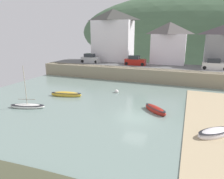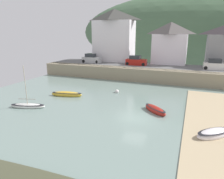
% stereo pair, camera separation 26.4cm
% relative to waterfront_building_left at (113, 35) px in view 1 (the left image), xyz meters
% --- Properties ---
extents(ground, '(48.00, 41.00, 0.61)m').
position_rel_waterfront_building_left_xyz_m(ground, '(13.47, -34.76, -8.06)').
color(ground, gray).
extents(quay_seawall, '(48.00, 9.40, 2.40)m').
position_rel_waterfront_building_left_xyz_m(quay_seawall, '(12.08, -7.70, -6.87)').
color(quay_seawall, gray).
rests_on(quay_seawall, ground).
extents(hillside_backdrop, '(80.00, 44.00, 25.20)m').
position_rel_waterfront_building_left_xyz_m(hillside_backdrop, '(17.97, 30.00, 0.60)').
color(hillside_backdrop, '#476647').
rests_on(hillside_backdrop, ground).
extents(waterfront_building_left, '(9.08, 5.32, 11.46)m').
position_rel_waterfront_building_left_xyz_m(waterfront_building_left, '(0.00, 0.00, 0.00)').
color(waterfront_building_left, white).
rests_on(waterfront_building_left, ground).
extents(waterfront_building_centre, '(7.13, 5.05, 8.50)m').
position_rel_waterfront_building_left_xyz_m(waterfront_building_centre, '(12.49, 0.00, -1.48)').
color(waterfront_building_centre, white).
rests_on(waterfront_building_centre, ground).
extents(sailboat_tall_mast, '(4.65, 1.94, 0.88)m').
position_rel_waterfront_building_left_xyz_m(sailboat_tall_mast, '(0.93, -21.35, -7.95)').
color(sailboat_tall_mast, gold).
rests_on(sailboat_tall_mast, ground).
extents(rowboat_small_beached, '(3.53, 3.35, 0.98)m').
position_rel_waterfront_building_left_xyz_m(rowboat_small_beached, '(19.63, -26.88, -7.93)').
color(rowboat_small_beached, white).
rests_on(rowboat_small_beached, ground).
extents(sailboat_blue_trim, '(4.38, 2.33, 5.28)m').
position_rel_waterfront_building_left_xyz_m(sailboat_blue_trim, '(-0.85, -27.04, -7.99)').
color(sailboat_blue_trim, white).
rests_on(sailboat_blue_trim, ground).
extents(fishing_boat_green, '(3.26, 3.13, 0.91)m').
position_rel_waterfront_building_left_xyz_m(fishing_boat_green, '(13.83, -22.91, -7.94)').
color(fishing_boat_green, '#A12119').
rests_on(fishing_boat_green, ground).
extents(parked_car_near_slipway, '(4.15, 1.83, 1.95)m').
position_rel_waterfront_building_left_xyz_m(parked_car_near_slipway, '(-3.58, -4.50, -5.02)').
color(parked_car_near_slipway, '#B6B8BA').
rests_on(parked_car_near_slipway, ground).
extents(parked_car_by_wall, '(4.11, 1.82, 1.95)m').
position_rel_waterfront_building_left_xyz_m(parked_car_by_wall, '(6.54, -4.50, -5.02)').
color(parked_car_by_wall, '#AC1C14').
rests_on(parked_car_by_wall, ground).
extents(parked_car_end_of_row, '(4.14, 1.82, 1.95)m').
position_rel_waterfront_building_left_xyz_m(parked_car_end_of_row, '(21.13, -4.50, -5.02)').
color(parked_car_end_of_row, silver).
rests_on(parked_car_end_of_row, ground).
extents(mooring_buoy, '(0.61, 0.61, 0.61)m').
position_rel_waterfront_building_left_xyz_m(mooring_buoy, '(7.05, -17.10, -8.04)').
color(mooring_buoy, silver).
rests_on(mooring_buoy, ground).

